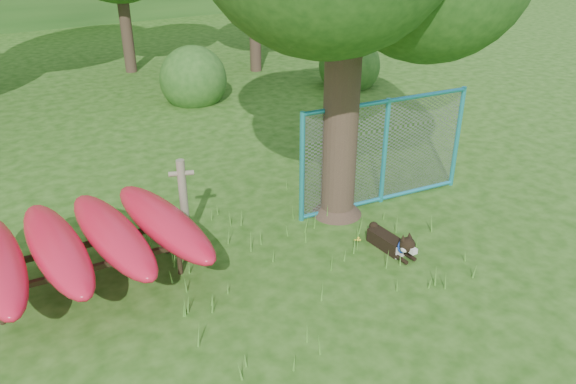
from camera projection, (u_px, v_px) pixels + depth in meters
ground at (322, 295)px, 7.58m from camera, size 80.00×80.00×0.00m
wooden_post at (184, 200)px, 8.50m from camera, size 0.38×0.20×1.39m
kayak_rack at (85, 241)px, 7.48m from camera, size 2.93×2.85×0.93m
husky_dog at (393, 243)px, 8.48m from camera, size 0.27×1.03×0.46m
fence_section at (385, 152)px, 9.62m from camera, size 3.25×0.43×3.17m
wildflower_clump at (358, 240)px, 8.52m from camera, size 0.10×0.08×0.21m
shrub_right at (348, 86)px, 16.72m from camera, size 1.80×1.80×1.80m
shrub_mid at (195, 101)px, 15.37m from camera, size 1.80×1.80×1.80m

